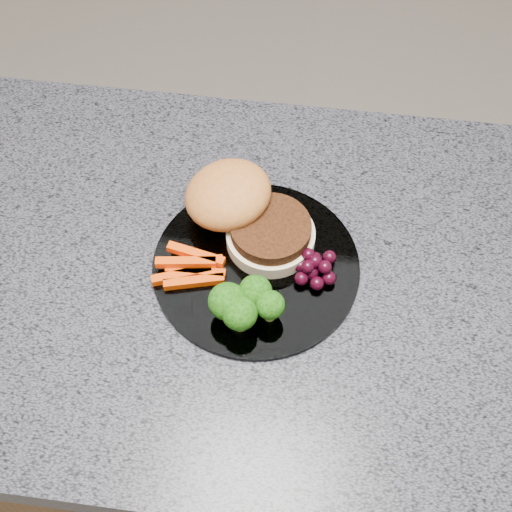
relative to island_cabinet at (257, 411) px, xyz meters
The scene contains 7 objects.
island_cabinet is the anchor object (origin of this frame).
countertop 0.45m from the island_cabinet, ahead, with size 1.20×0.60×0.04m, color #50505A.
plate 0.47m from the island_cabinet, 102.61° to the left, with size 0.26×0.26×0.01m, color white.
burger 0.51m from the island_cabinet, 110.49° to the left, with size 0.20×0.18×0.06m.
carrot_sticks 0.49m from the island_cabinet, behind, with size 0.09×0.06×0.02m.
broccoli 0.51m from the island_cabinet, 96.19° to the right, with size 0.09×0.07×0.05m.
grape_bunch 0.49m from the island_cabinet, ahead, with size 0.05×0.06×0.03m.
Camera 1 is at (0.06, -0.46, 1.66)m, focal length 50.00 mm.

